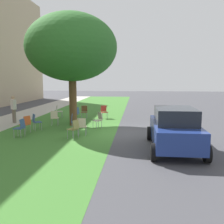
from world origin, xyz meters
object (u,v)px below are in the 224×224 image
Objects in this scene: chair_5 at (104,111)px; chair_8 at (98,119)px; chair_0 at (76,113)px; chair_2 at (36,121)px; parked_car at (174,129)px; pedestrian_1 at (14,108)px; street_tree at (72,48)px; chair_6 at (84,111)px; chair_11 at (74,128)px; chair_1 at (26,123)px; chair_9 at (82,125)px; chair_7 at (55,117)px; chair_3 at (20,127)px; chair_4 at (74,121)px; chair_10 at (58,110)px.

chair_5 is 3.32m from chair_8.
chair_0 is 3.32m from chair_2.
parked_car is 2.19× the size of pedestrian_1.
chair_6 is at bearing -2.71° from street_tree.
chair_2 is at bearing 105.25° from chair_8.
pedestrian_1 is at bearing 53.70° from chair_11.
chair_6 is (4.67, -1.96, 0.00)m from chair_1.
chair_9 is 0.60m from chair_11.
parked_car is (-4.18, -6.22, 0.32)m from chair_7.
chair_1 is at bearing 145.82° from chair_5.
street_tree is 4.31m from chair_8.
chair_7 is 2.87m from pedestrian_1.
street_tree is at bearing 150.90° from chair_5.
chair_11 is at bearing -166.50° from chair_0.
chair_3 is 1.00× the size of chair_9.
chair_6 and chair_9 have the same top height.
chair_9 is at bearing -161.70° from chair_0.
parked_car reaches higher than chair_0.
chair_6 is 5.60m from chair_11.
chair_0 is at bearing -23.66° from chair_1.
street_tree is at bearing 16.26° from chair_4.
chair_0 and chair_3 have the same top height.
chair_1 is 1.00× the size of chair_11.
chair_7 is at bearing -11.85° from chair_3.
chair_2 is 1.00× the size of chair_10.
chair_7 is (2.03, -0.78, 0.00)m from chair_1.
chair_7 is (-0.21, 1.07, -3.94)m from street_tree.
chair_0 is 1.00× the size of chair_7.
chair_6 is at bearing -62.40° from pedestrian_1.
chair_9 and chair_10 have the same top height.
street_tree is 7.25× the size of chair_9.
chair_9 is (-2.56, -1.10, -3.94)m from street_tree.
chair_9 is 5.88m from chair_10.
pedestrian_1 is at bearing 31.80° from chair_3.
pedestrian_1 is at bearing 68.05° from chair_4.
chair_11 is (-0.87, -2.71, 0.00)m from chair_1.
chair_8 is at bearing 43.76° from parked_car.
chair_10 is at bearing 0.81° from chair_3.
chair_1 is at bearing 156.34° from chair_0.
chair_3 is 6.95m from parked_car.
street_tree is 5.03m from chair_10.
chair_9 is at bearing -120.52° from pedestrian_1.
chair_9 is at bearing 165.07° from chair_8.
chair_2 is 1.00× the size of chair_11.
chair_8 and chair_9 have the same top height.
chair_3 is 1.00× the size of chair_6.
chair_11 is (-5.75, 0.60, 0.00)m from chair_5.
chair_8 is at bearing -177.66° from chair_5.
street_tree is at bearing 23.32° from chair_9.
chair_8 is 1.00× the size of chair_9.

